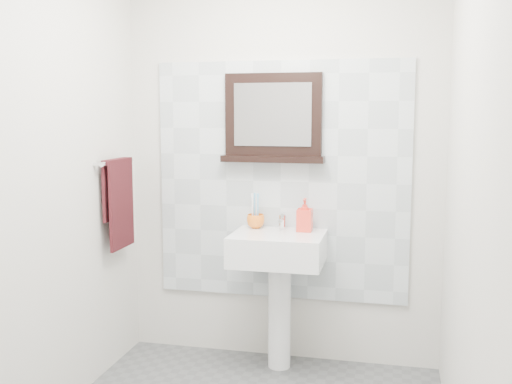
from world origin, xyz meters
TOP-DOWN VIEW (x-y plane):
  - back_wall at (0.00, 1.10)m, footprint 2.00×0.01m
  - front_wall at (0.00, -1.10)m, footprint 2.00×0.01m
  - left_wall at (-1.00, 0.00)m, footprint 0.01×2.20m
  - right_wall at (1.00, 0.00)m, footprint 0.01×2.20m
  - splashback at (0.00, 1.09)m, footprint 1.60×0.02m
  - pedestal_sink at (0.03, 0.87)m, footprint 0.55×0.44m
  - toothbrush_cup at (-0.14, 1.00)m, footprint 0.11×0.11m
  - toothbrushes at (-0.15, 1.01)m, footprint 0.05×0.04m
  - soap_dispenser at (0.17, 0.97)m, footprint 0.09×0.09m
  - framed_mirror at (-0.05, 1.06)m, footprint 0.65×0.11m
  - towel_bar at (-0.95, 0.73)m, footprint 0.07×0.40m
  - hand_towel at (-0.94, 0.73)m, footprint 0.06×0.30m

SIDE VIEW (x-z plane):
  - pedestal_sink at x=0.03m, z-range 0.20..1.16m
  - toothbrush_cup at x=-0.14m, z-range 0.86..0.95m
  - soap_dispenser at x=0.17m, z-range 0.86..1.06m
  - toothbrushes at x=-0.15m, z-range 0.88..1.09m
  - hand_towel at x=-0.94m, z-range 0.80..1.35m
  - splashback at x=0.00m, z-range 0.40..1.90m
  - back_wall at x=0.00m, z-range 0.00..2.50m
  - front_wall at x=0.00m, z-range 0.00..2.50m
  - left_wall at x=-1.00m, z-range 0.00..2.50m
  - right_wall at x=1.00m, z-range 0.00..2.50m
  - towel_bar at x=-0.95m, z-range 1.27..1.30m
  - framed_mirror at x=-0.05m, z-range 1.26..1.81m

